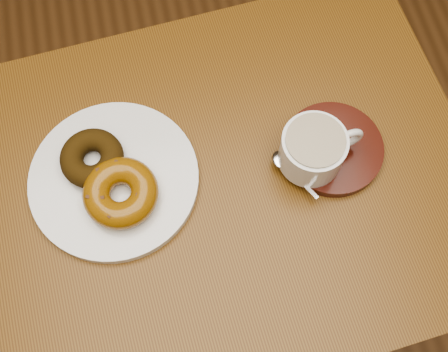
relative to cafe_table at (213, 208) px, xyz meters
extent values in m
cube|color=brown|center=(0.00, 0.00, 0.11)|extent=(0.85, 0.67, 0.03)
cylinder|color=#452613|center=(0.38, -0.23, -0.27)|extent=(0.04, 0.04, 0.72)
cylinder|color=#452613|center=(-0.38, 0.23, -0.27)|extent=(0.04, 0.04, 0.72)
cylinder|color=#452613|center=(0.34, 0.29, -0.27)|extent=(0.04, 0.04, 0.72)
cylinder|color=white|center=(-0.14, 0.03, 0.13)|extent=(0.29, 0.29, 0.02)
torus|color=#37240B|center=(-0.16, 0.06, 0.15)|extent=(0.11, 0.11, 0.03)
torus|color=#87540E|center=(-0.13, 0.00, 0.16)|extent=(0.13, 0.13, 0.04)
cube|color=#472A17|center=(-0.10, 0.00, 0.17)|extent=(0.01, 0.00, 0.00)
cube|color=#472A17|center=(-0.10, 0.01, 0.17)|extent=(0.01, 0.01, 0.00)
cube|color=#472A17|center=(-0.11, 0.02, 0.17)|extent=(0.01, 0.01, 0.00)
cube|color=#472A17|center=(-0.12, 0.03, 0.17)|extent=(0.01, 0.01, 0.00)
cube|color=#472A17|center=(-0.13, 0.03, 0.17)|extent=(0.01, 0.01, 0.00)
cube|color=#472A17|center=(-0.14, 0.03, 0.17)|extent=(0.01, 0.01, 0.00)
cube|color=#472A17|center=(-0.15, 0.03, 0.17)|extent=(0.01, 0.01, 0.00)
cube|color=#472A17|center=(-0.16, 0.02, 0.17)|extent=(0.01, 0.01, 0.00)
cube|color=#472A17|center=(-0.17, 0.01, 0.17)|extent=(0.01, 0.01, 0.00)
cube|color=#472A17|center=(-0.17, -0.01, 0.17)|extent=(0.01, 0.01, 0.00)
cube|color=#472A17|center=(-0.16, -0.02, 0.17)|extent=(0.01, 0.01, 0.00)
cube|color=#472A17|center=(-0.15, -0.03, 0.17)|extent=(0.01, 0.01, 0.00)
cube|color=#472A17|center=(-0.14, -0.03, 0.17)|extent=(0.01, 0.01, 0.00)
cube|color=#472A17|center=(-0.13, -0.03, 0.17)|extent=(0.01, 0.01, 0.00)
cube|color=#472A17|center=(-0.12, -0.03, 0.17)|extent=(0.01, 0.01, 0.00)
cube|color=#472A17|center=(-0.11, -0.02, 0.17)|extent=(0.01, 0.01, 0.00)
cube|color=#472A17|center=(-0.10, -0.01, 0.17)|extent=(0.01, 0.01, 0.00)
cylinder|color=#380F07|center=(0.19, 0.01, 0.13)|extent=(0.17, 0.17, 0.02)
cylinder|color=white|center=(0.15, 0.00, 0.17)|extent=(0.10, 0.10, 0.06)
cylinder|color=brown|center=(0.15, 0.00, 0.20)|extent=(0.08, 0.08, 0.00)
torus|color=white|center=(0.21, 0.01, 0.17)|extent=(0.05, 0.01, 0.04)
ellipsoid|color=silver|center=(0.11, 0.01, 0.14)|extent=(0.02, 0.03, 0.01)
cube|color=silver|center=(0.13, -0.03, 0.14)|extent=(0.04, 0.07, 0.00)
camera|label=1|loc=(-0.04, -0.30, 0.91)|focal=45.00mm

